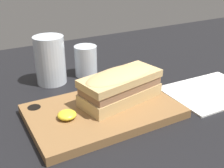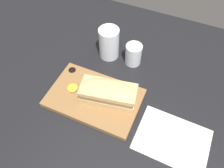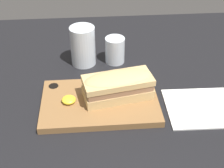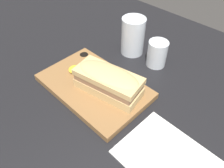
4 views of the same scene
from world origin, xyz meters
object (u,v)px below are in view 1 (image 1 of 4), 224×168
object	(u,v)px
napkin	(211,91)
water_glass	(50,63)
serving_board	(103,111)
wine_glass	(86,62)
sandwich	(121,84)

from	to	relation	value
napkin	water_glass	bearing A→B (deg)	142.45
water_glass	napkin	distance (cm)	41.72
serving_board	wine_glass	xyz separation A→B (cm)	(6.06, 21.81, 3.04)
water_glass	napkin	xyz separation A→B (cm)	(32.81, -25.22, -5.26)
water_glass	napkin	size ratio (longest dim) A/B	0.56
serving_board	napkin	size ratio (longest dim) A/B	1.40
water_glass	sandwich	bearing A→B (deg)	-66.27
sandwich	wine_glass	distance (cm)	20.90
water_glass	serving_board	bearing A→B (deg)	-79.31
serving_board	water_glass	bearing A→B (deg)	100.69
water_glass	wine_glass	world-z (taller)	water_glass
serving_board	water_glass	distance (cm)	22.52
serving_board	wine_glass	bearing A→B (deg)	74.48
serving_board	sandwich	world-z (taller)	sandwich
wine_glass	sandwich	bearing A→B (deg)	-92.93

